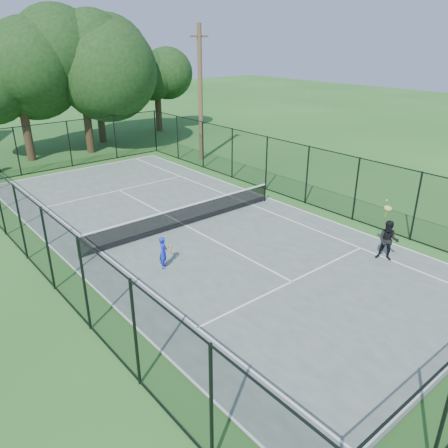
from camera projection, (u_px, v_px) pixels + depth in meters
ground at (186, 227)px, 19.77m from camera, size 120.00×120.00×0.00m
tennis_court at (186, 226)px, 19.76m from camera, size 11.00×24.00×0.06m
tennis_net at (185, 215)px, 19.54m from camera, size 10.08×0.08×0.95m
fence at (185, 196)px, 19.17m from camera, size 13.10×26.10×3.00m
tree_near_left at (18, 80)px, 28.28m from camera, size 6.67×6.67×8.70m
tree_near_mid at (82, 72)px, 30.18m from camera, size 7.05×7.05×9.22m
tree_near_right at (95, 64)px, 33.25m from camera, size 6.86×6.86×9.47m
tree_far_right at (157, 84)px, 38.31m from camera, size 4.95×4.95×6.55m
utility_pole at (200, 94)px, 28.90m from camera, size 1.40×0.30×8.72m
player_blue at (163, 252)px, 15.94m from camera, size 0.85×0.54×1.25m
player_black at (388, 241)px, 16.44m from camera, size 0.97×1.10×2.17m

